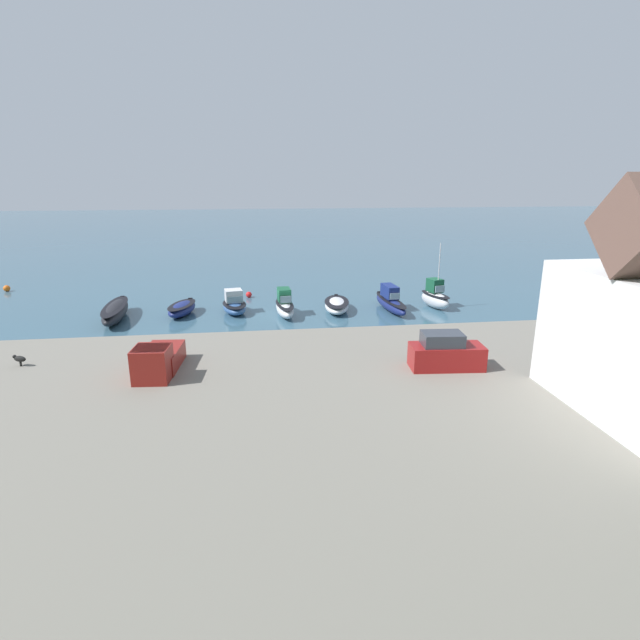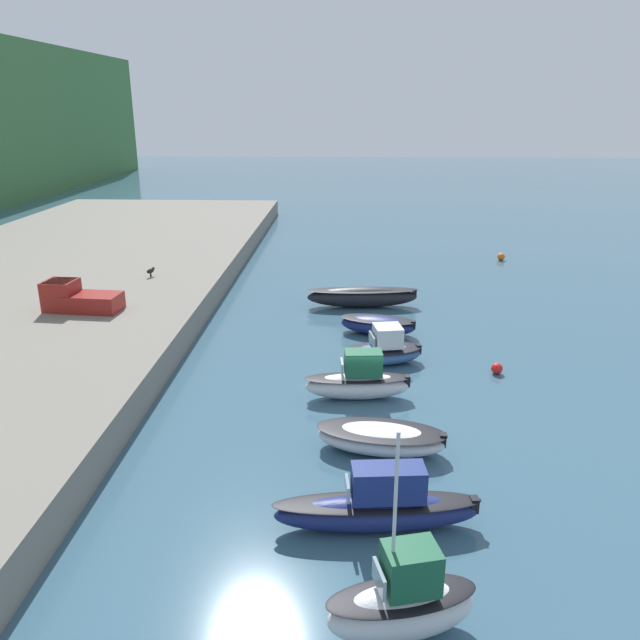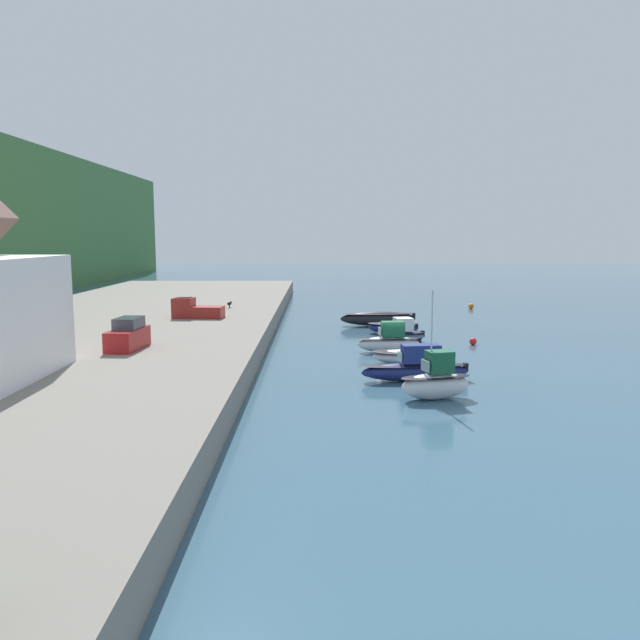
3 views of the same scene
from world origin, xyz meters
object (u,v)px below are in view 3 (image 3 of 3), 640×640
at_px(dog_on_quay, 230,304).
at_px(mooring_buoy_0, 471,306).
at_px(parked_car_1, 128,336).
at_px(pickup_truck_0, 194,309).
at_px(moored_boat_2, 410,357).
at_px(moored_boat_5, 393,328).
at_px(moored_boat_0, 436,381).
at_px(moored_boat_6, 378,318).
at_px(mooring_buoy_1, 473,341).
at_px(moored_boat_3, 390,341).
at_px(moored_boat_1, 416,368).
at_px(moored_boat_4, 401,334).

relative_size(dog_on_quay, mooring_buoy_0, 1.20).
relative_size(parked_car_1, pickup_truck_0, 0.89).
bearing_deg(moored_boat_2, moored_boat_5, 6.04).
xyz_separation_m(moored_boat_5, mooring_buoy_0, (21.09, -12.82, -0.27)).
relative_size(moored_boat_0, moored_boat_2, 1.10).
distance_m(moored_boat_2, moored_boat_6, 20.43).
distance_m(moored_boat_0, pickup_truck_0, 29.92).
distance_m(pickup_truck_0, dog_on_quay, 8.61).
distance_m(moored_boat_2, parked_car_1, 20.33).
distance_m(moored_boat_2, mooring_buoy_1, 10.89).
xyz_separation_m(moored_boat_2, dog_on_quay, (21.67, 16.45, 1.64)).
bearing_deg(parked_car_1, mooring_buoy_0, -126.12).
bearing_deg(moored_boat_3, moored_boat_5, -12.42).
height_order(moored_boat_2, parked_car_1, parked_car_1).
distance_m(moored_boat_0, mooring_buoy_1, 19.60).
bearing_deg(moored_boat_5, moored_boat_0, -167.72).
bearing_deg(moored_boat_1, moored_boat_6, -4.92).
xyz_separation_m(moored_boat_3, moored_boat_4, (4.71, -1.55, -0.13)).
xyz_separation_m(moored_boat_0, moored_boat_4, (19.70, -0.58, -0.28)).
xyz_separation_m(moored_boat_4, dog_on_quay, (11.87, 17.11, 1.45)).
distance_m(moored_boat_1, dog_on_quay, 31.39).
xyz_separation_m(moored_boat_3, moored_boat_6, (15.34, -0.51, -0.13)).
bearing_deg(moored_boat_5, moored_boat_3, -175.07).
height_order(moored_boat_6, pickup_truck_0, pickup_truck_0).
bearing_deg(moored_boat_5, moored_boat_2, -168.71).
distance_m(moored_boat_4, moored_boat_6, 10.68).
xyz_separation_m(moored_boat_2, moored_boat_6, (20.43, 0.38, 0.19)).
relative_size(moored_boat_1, mooring_buoy_1, 11.71).
bearing_deg(moored_boat_6, pickup_truck_0, 107.32).
xyz_separation_m(moored_boat_4, moored_boat_6, (10.63, 1.04, -0.00)).
height_order(moored_boat_4, mooring_buoy_1, moored_boat_4).
xyz_separation_m(moored_boat_2, pickup_truck_0, (13.37, 18.68, 2.00)).
height_order(pickup_truck_0, mooring_buoy_1, pickup_truck_0).
bearing_deg(moored_boat_3, moored_boat_2, -174.10).
distance_m(moored_boat_4, mooring_buoy_1, 6.33).
height_order(moored_boat_3, mooring_buoy_1, moored_boat_3).
distance_m(moored_boat_1, moored_boat_5, 19.91).
xyz_separation_m(moored_boat_1, mooring_buoy_0, (40.98, -13.67, -0.52)).
height_order(moored_boat_6, mooring_buoy_1, moored_boat_6).
xyz_separation_m(dog_on_quay, mooring_buoy_0, (14.07, -29.78, -1.89)).
height_order(moored_boat_0, moored_boat_4, moored_boat_0).
bearing_deg(moored_boat_3, mooring_buoy_1, -70.37).
relative_size(moored_boat_0, dog_on_quay, 7.41).
height_order(moored_boat_1, pickup_truck_0, pickup_truck_0).
bearing_deg(mooring_buoy_1, moored_boat_1, 152.39).
bearing_deg(moored_boat_5, parked_car_1, 144.24).
xyz_separation_m(moored_boat_4, mooring_buoy_0, (25.94, -12.67, -0.44)).
xyz_separation_m(moored_boat_0, mooring_buoy_0, (45.64, -13.25, -0.72)).
relative_size(pickup_truck_0, mooring_buoy_1, 7.65).
xyz_separation_m(moored_boat_4, mooring_buoy_1, (-1.32, -6.18, -0.48)).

